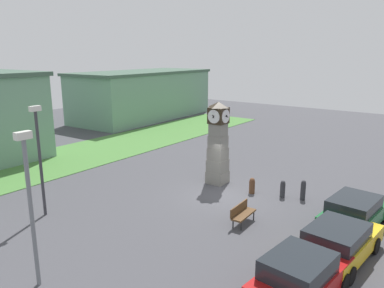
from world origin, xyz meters
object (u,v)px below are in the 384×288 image
object	(u,v)px
car_navy_sedan	(300,276)
bench	(242,213)
bollard_far_row	(252,185)
car_near_tower	(338,242)
bollard_near_tower	(303,190)
street_lamp_near_road	(39,152)
street_lamp_far_side	(30,198)
bollard_mid_row	(283,189)
clock_tower	(218,145)
car_by_building	(355,211)

from	to	relation	value
car_navy_sedan	bench	world-z (taller)	car_navy_sedan
bollard_far_row	bench	world-z (taller)	bench
car_near_tower	bollard_near_tower	bearing A→B (deg)	32.76
street_lamp_near_road	street_lamp_far_side	bearing A→B (deg)	-124.36
bench	street_lamp_near_road	bearing A→B (deg)	120.93
bench	car_navy_sedan	bearing A→B (deg)	-131.50
car_navy_sedan	bollard_mid_row	bearing A→B (deg)	26.92
car_navy_sedan	street_lamp_near_road	distance (m)	12.41
car_near_tower	street_lamp_far_side	world-z (taller)	street_lamp_far_side
bollard_mid_row	car_near_tower	xyz separation A→B (m)	(-4.65, -4.20, 0.25)
bollard_far_row	car_navy_sedan	world-z (taller)	car_navy_sedan
car_navy_sedan	street_lamp_far_side	size ratio (longest dim) A/B	0.78
bollard_near_tower	car_navy_sedan	xyz separation A→B (m)	(-8.06, -2.93, 0.24)
clock_tower	bollard_near_tower	xyz separation A→B (m)	(0.47, -5.07, -1.79)
bollard_far_row	bench	xyz separation A→B (m)	(-3.64, -1.42, 0.07)
street_lamp_far_side	clock_tower	bearing A→B (deg)	3.41
bollard_mid_row	car_near_tower	size ratio (longest dim) A/B	0.21
car_by_building	bollard_near_tower	bearing A→B (deg)	59.67
car_by_building	street_lamp_near_road	size ratio (longest dim) A/B	0.85
street_lamp_far_side	car_navy_sedan	bearing A→B (deg)	-58.22
clock_tower	bench	xyz separation A→B (m)	(-3.97, -3.90, -1.81)
bench	bollard_far_row	bearing A→B (deg)	21.27
car_by_building	car_navy_sedan	bearing A→B (deg)	179.27
bollard_near_tower	bollard_far_row	distance (m)	2.71
bollard_near_tower	street_lamp_far_side	xyz separation A→B (m)	(-12.57, 4.35, 2.55)
clock_tower	car_near_tower	xyz separation A→B (m)	(-4.52, -8.28, -1.60)
bollard_near_tower	street_lamp_near_road	xyz separation A→B (m)	(-9.25, 9.21, 2.56)
car_by_building	street_lamp_far_side	size ratio (longest dim) A/B	0.86
bench	street_lamp_far_side	distance (m)	9.10
car_by_building	street_lamp_far_side	bearing A→B (deg)	145.77
bench	street_lamp_near_road	size ratio (longest dim) A/B	0.31
car_by_building	street_lamp_far_side	distance (m)	13.29
car_by_building	car_near_tower	bearing A→B (deg)	-176.45
car_by_building	street_lamp_far_side	world-z (taller)	street_lamp_far_side
bollard_far_row	car_by_building	world-z (taller)	car_by_building
bollard_mid_row	bollard_far_row	xyz separation A→B (m)	(-0.46, 1.60, -0.03)
car_navy_sedan	street_lamp_far_side	distance (m)	8.87
clock_tower	bollard_near_tower	distance (m)	5.40
bench	street_lamp_far_side	world-z (taller)	street_lamp_far_side
bench	bollard_mid_row	bearing A→B (deg)	-2.49
car_near_tower	bench	world-z (taller)	car_near_tower
street_lamp_near_road	bench	bearing A→B (deg)	-59.07
car_near_tower	street_lamp_near_road	bearing A→B (deg)	108.94
bollard_far_row	car_navy_sedan	xyz separation A→B (m)	(-7.27, -5.52, 0.33)
bollard_near_tower	bollard_mid_row	distance (m)	1.05
bollard_far_row	car_by_building	xyz separation A→B (m)	(-0.96, -5.60, 0.29)
car_by_building	street_lamp_near_road	xyz separation A→B (m)	(-7.49, 12.22, 2.36)
car_by_building	street_lamp_near_road	distance (m)	14.52
bollard_near_tower	bench	xyz separation A→B (m)	(-4.44, 1.17, -0.02)
bench	street_lamp_far_side	bearing A→B (deg)	158.68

